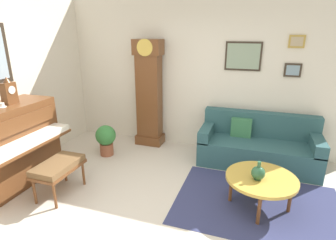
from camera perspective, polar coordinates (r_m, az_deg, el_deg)
ground_plane at (r=3.51m, az=-3.13°, el=-20.81°), size 6.40×6.00×0.10m
wall_back at (r=5.08m, az=6.82°, el=9.62°), size 5.30×0.13×2.80m
area_rug at (r=3.88m, az=18.29°, el=-16.53°), size 2.10×1.50×0.01m
piano at (r=4.46m, az=-30.73°, el=-4.91°), size 0.87×1.44×1.19m
piano_bench at (r=4.00m, az=-22.14°, el=-9.23°), size 0.42×0.70×0.48m
grandfather_clock at (r=5.20m, az=-3.99°, el=4.99°), size 0.52×0.34×2.03m
couch at (r=4.82m, az=18.36°, el=-5.22°), size 1.90×0.80×0.84m
coffee_table at (r=3.65m, az=19.07°, el=-11.71°), size 0.88×0.88×0.43m
mantel_clock at (r=4.36m, az=-30.57°, el=5.15°), size 0.13×0.18×0.38m
teacup at (r=4.25m, az=-31.70°, el=2.60°), size 0.12×0.12×0.06m
green_jug at (r=3.53m, az=18.50°, el=-10.54°), size 0.17×0.17×0.24m
potted_plant at (r=5.00m, az=-12.97°, el=-3.77°), size 0.36×0.36×0.56m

